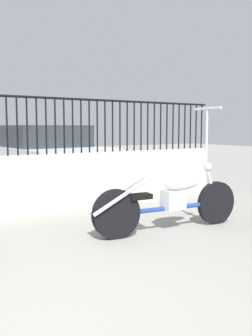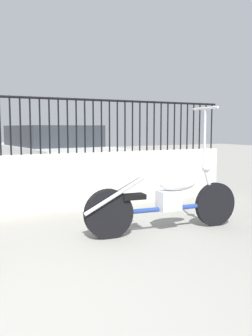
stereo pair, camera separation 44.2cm
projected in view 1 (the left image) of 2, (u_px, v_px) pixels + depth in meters
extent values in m
plane|color=gray|center=(54.00, 321.00, 2.46)|extent=(40.00, 40.00, 0.00)
cylinder|color=black|center=(7.00, 126.00, 5.14)|extent=(0.02, 0.02, 0.84)
cylinder|color=black|center=(17.00, 126.00, 5.21)|extent=(0.02, 0.02, 0.84)
cylinder|color=black|center=(27.00, 126.00, 5.29)|extent=(0.02, 0.02, 0.84)
cylinder|color=black|center=(37.00, 126.00, 5.37)|extent=(0.02, 0.02, 0.84)
cylinder|color=black|center=(46.00, 126.00, 5.44)|extent=(0.02, 0.02, 0.84)
cylinder|color=black|center=(55.00, 126.00, 5.52)|extent=(0.02, 0.02, 0.84)
cylinder|color=black|center=(64.00, 126.00, 5.59)|extent=(0.02, 0.02, 0.84)
cylinder|color=black|center=(73.00, 126.00, 5.67)|extent=(0.02, 0.02, 0.84)
cylinder|color=black|center=(81.00, 126.00, 5.75)|extent=(0.02, 0.02, 0.84)
cylinder|color=black|center=(89.00, 126.00, 5.82)|extent=(0.02, 0.02, 0.84)
cylinder|color=black|center=(97.00, 126.00, 5.90)|extent=(0.02, 0.02, 0.84)
cylinder|color=black|center=(105.00, 126.00, 5.98)|extent=(0.02, 0.02, 0.84)
cylinder|color=black|center=(113.00, 126.00, 6.05)|extent=(0.02, 0.02, 0.84)
cylinder|color=black|center=(120.00, 126.00, 6.13)|extent=(0.02, 0.02, 0.84)
cylinder|color=black|center=(127.00, 126.00, 6.21)|extent=(0.02, 0.02, 0.84)
cylinder|color=black|center=(134.00, 126.00, 6.28)|extent=(0.02, 0.02, 0.84)
cylinder|color=black|center=(141.00, 126.00, 6.36)|extent=(0.02, 0.02, 0.84)
cylinder|color=black|center=(148.00, 126.00, 6.44)|extent=(0.02, 0.02, 0.84)
cylinder|color=black|center=(154.00, 126.00, 6.51)|extent=(0.02, 0.02, 0.84)
cylinder|color=black|center=(161.00, 126.00, 6.59)|extent=(0.02, 0.02, 0.84)
cylinder|color=black|center=(167.00, 126.00, 6.66)|extent=(0.02, 0.02, 0.84)
cylinder|color=black|center=(173.00, 126.00, 6.74)|extent=(0.02, 0.02, 0.84)
cylinder|color=black|center=(179.00, 126.00, 6.82)|extent=(0.02, 0.02, 0.84)
cylinder|color=black|center=(185.00, 126.00, 6.89)|extent=(0.02, 0.02, 0.84)
cylinder|color=black|center=(190.00, 126.00, 6.97)|extent=(0.02, 0.02, 0.84)
cylinder|color=black|center=(196.00, 126.00, 7.05)|extent=(0.02, 0.02, 0.84)
cylinder|color=black|center=(201.00, 126.00, 7.12)|extent=(0.02, 0.02, 0.84)
cylinder|color=black|center=(216.00, 203.00, 4.91)|extent=(0.56, 0.13, 0.56)
cylinder|color=black|center=(116.00, 214.00, 4.26)|extent=(0.58, 0.17, 0.57)
cylinder|color=navy|center=(170.00, 208.00, 4.59)|extent=(1.33, 0.20, 0.06)
cube|color=silver|center=(173.00, 200.00, 4.60)|extent=(0.28, 0.18, 0.24)
ellipsoid|color=white|center=(181.00, 183.00, 4.63)|extent=(0.50, 0.25, 0.18)
cube|color=black|center=(139.00, 196.00, 4.38)|extent=(0.30, 0.19, 0.06)
cylinder|color=silver|center=(211.00, 184.00, 4.84)|extent=(0.22, 0.07, 0.51)
sphere|color=silver|center=(208.00, 167.00, 4.79)|extent=(0.11, 0.11, 0.11)
cylinder|color=silver|center=(207.00, 137.00, 4.74)|extent=(0.03, 0.03, 0.72)
cylinder|color=silver|center=(207.00, 109.00, 4.70)|extent=(0.09, 0.52, 0.03)
cylinder|color=silver|center=(123.00, 196.00, 4.20)|extent=(0.73, 0.12, 0.41)
cylinder|color=silver|center=(117.00, 194.00, 4.32)|extent=(0.73, 0.12, 0.41)
cylinder|color=black|center=(42.00, 162.00, 10.15)|extent=(0.16, 0.65, 0.64)
cylinder|color=black|center=(24.00, 178.00, 6.96)|extent=(0.16, 0.65, 0.64)
cylinder|color=black|center=(98.00, 172.00, 7.94)|extent=(0.16, 0.65, 0.64)
cube|color=silver|center=(35.00, 159.00, 8.53)|extent=(2.09, 4.62, 0.61)
cube|color=#2D3338|center=(38.00, 136.00, 8.29)|extent=(1.73, 2.28, 0.46)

